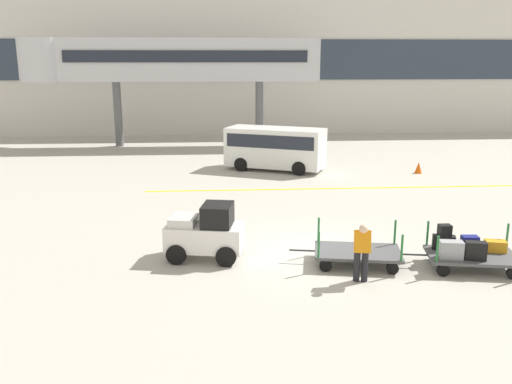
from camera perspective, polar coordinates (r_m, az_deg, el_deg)
ground_plane at (r=16.08m, az=6.06°, el=-6.07°), size 120.00×120.00×0.00m
apron_lead_line at (r=23.93m, az=11.15°, el=0.42°), size 18.67×0.20×0.01m
terminal_building at (r=40.96m, az=-0.11°, el=13.04°), size 54.26×2.51×9.74m
jet_bridge at (r=35.06m, az=-10.05°, el=13.40°), size 18.33×3.00×6.66m
baggage_tug at (r=15.16m, az=-5.27°, el=-4.28°), size 2.26×1.55×1.58m
baggage_cart_lead at (r=15.06m, az=10.56°, el=-6.24°), size 3.08×1.78×1.10m
baggage_cart_middle at (r=15.52m, az=21.30°, el=-5.77°), size 3.08×1.78×1.10m
baggage_handler at (r=13.73m, az=11.05°, el=-5.95°), size 0.46×0.48×1.56m
shuttle_van at (r=27.15m, az=2.04°, el=4.90°), size 5.16×3.69×2.10m
safety_cone_near at (r=27.65m, az=16.67°, el=2.47°), size 0.36×0.36×0.55m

